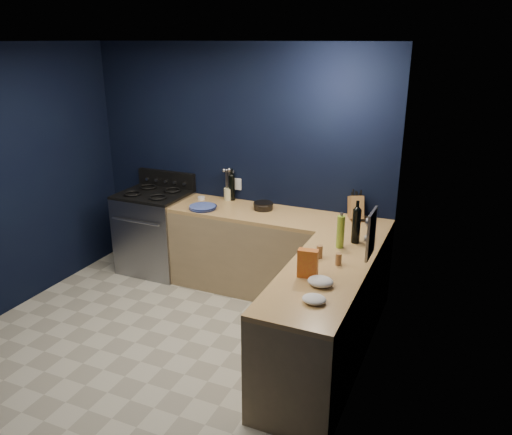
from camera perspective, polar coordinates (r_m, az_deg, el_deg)
The scene contains 27 objects.
floor at distance 4.77m, azimuth -11.30°, elevation -14.38°, with size 3.50×3.50×0.02m, color #B7B2A0.
ceiling at distance 3.98m, azimuth -13.93°, elevation 18.84°, with size 3.50×3.50×0.02m, color silver.
wall_back at distance 5.64m, azimuth -2.02°, elevation 6.00°, with size 3.50×0.02×2.60m, color black.
wall_right at distance 3.50m, azimuth 11.65°, elevation -3.07°, with size 0.02×3.50×2.60m, color black.
cab_back at distance 5.41m, azimuth 2.34°, elevation -4.35°, with size 2.30×0.63×0.86m, color #997F59.
top_back at distance 5.25m, azimuth 2.41°, elevation 0.15°, with size 2.30×0.63×0.04m, color olive.
cab_right at distance 4.21m, azimuth 7.30°, elevation -12.00°, with size 0.63×1.67×0.86m, color #997F59.
top_right at distance 3.99m, azimuth 7.57°, elevation -6.49°, with size 0.63×1.67×0.04m, color olive.
gas_range at distance 6.07m, azimuth -11.28°, elevation -1.70°, with size 0.76×0.66×0.92m, color gray.
oven_door at distance 5.84m, azimuth -13.01°, elevation -2.81°, with size 0.59×0.02×0.42m, color black.
cooktop at distance 5.92m, azimuth -11.58°, elevation 2.59°, with size 0.76×0.66×0.03m, color black.
backguard at distance 6.13m, azimuth -10.05°, elevation 4.29°, with size 0.76×0.06×0.20m, color black.
spice_panel at distance 4.05m, azimuth 12.90°, elevation -1.81°, with size 0.02×0.28×0.38m, color gray.
wall_outlet at distance 5.68m, azimuth -2.09°, elevation 3.80°, with size 0.09×0.02×0.13m, color white.
plate_stack at distance 5.43m, azimuth -6.05°, elevation 1.15°, with size 0.28×0.28×0.04m, color #424D9F.
ramekin at distance 5.75m, azimuth -6.19°, elevation 2.19°, with size 0.08×0.08×0.03m, color white.
utensil_crock at distance 5.71m, azimuth -3.10°, elevation 2.68°, with size 0.11×0.11×0.13m, color beige.
wine_bottle_back at distance 5.67m, azimuth -2.74°, elevation 3.35°, with size 0.07×0.07×0.28m, color black.
lemon_basket at distance 5.38m, azimuth 0.82°, elevation 1.31°, with size 0.20×0.20×0.08m, color black.
knife_block at distance 5.19m, azimuth 11.20°, elevation 1.14°, with size 0.13×0.21×0.23m, color olive.
wine_bottle_right at distance 4.55m, azimuth 11.25°, elevation -0.98°, with size 0.08×0.08×0.31m, color black.
oil_bottle at distance 4.43m, azimuth 9.53°, elevation -1.60°, with size 0.07×0.07×0.29m, color #85AA2B.
spice_jar_near at distance 4.22m, azimuth 7.18°, elevation -3.86°, with size 0.05×0.05×0.11m, color olive.
spice_jar_far at distance 4.12m, azimuth 9.30°, elevation -4.66°, with size 0.05×0.05×0.10m, color olive.
crouton_bag at distance 3.86m, azimuth 5.87°, elevation -5.19°, with size 0.15×0.07×0.22m, color red.
towel_front at distance 3.78m, azimuth 7.30°, elevation -7.16°, with size 0.19×0.16×0.07m, color white.
towel_end at distance 3.55m, azimuth 6.58°, elevation -9.14°, with size 0.17×0.15×0.05m, color white.
Camera 1 is at (2.38, -3.18, 2.63)m, focal length 35.41 mm.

